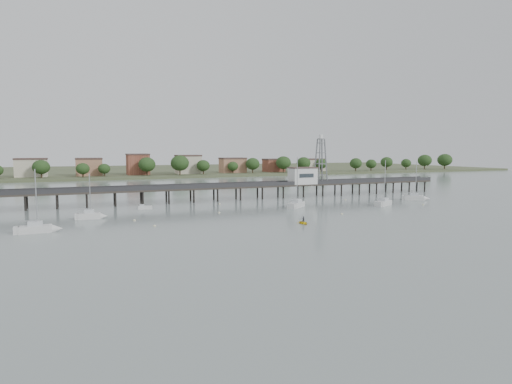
% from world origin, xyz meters
% --- Properties ---
extents(ground_plane, '(500.00, 500.00, 0.00)m').
position_xyz_m(ground_plane, '(0.00, 0.00, 0.00)').
color(ground_plane, slate).
rests_on(ground_plane, ground).
extents(pier, '(150.00, 5.00, 5.50)m').
position_xyz_m(pier, '(0.00, 60.00, 3.79)').
color(pier, '#2D2823').
rests_on(pier, ground).
extents(pier_building, '(8.40, 5.40, 5.30)m').
position_xyz_m(pier_building, '(25.00, 60.00, 6.67)').
color(pier_building, silver).
rests_on(pier_building, ground).
extents(lattice_tower, '(3.20, 3.20, 15.50)m').
position_xyz_m(lattice_tower, '(31.50, 60.00, 11.10)').
color(lattice_tower, slate).
rests_on(lattice_tower, ground).
extents(sailboat_a, '(7.23, 2.36, 11.92)m').
position_xyz_m(sailboat_a, '(-46.29, 26.09, 0.65)').
color(sailboat_a, silver).
rests_on(sailboat_a, ground).
extents(sailboat_b, '(6.00, 1.87, 10.09)m').
position_xyz_m(sailboat_b, '(-37.37, 38.69, 0.66)').
color(sailboat_b, silver).
rests_on(sailboat_b, ground).
extents(sailboat_d, '(7.76, 5.41, 12.60)m').
position_xyz_m(sailboat_d, '(35.51, 33.21, 0.65)').
color(sailboat_d, silver).
rests_on(sailboat_d, ground).
extents(sailboat_c, '(7.79, 7.15, 13.55)m').
position_xyz_m(sailboat_c, '(12.49, 39.34, 0.64)').
color(sailboat_c, silver).
rests_on(sailboat_c, ground).
extents(sailboat_e, '(7.00, 5.80, 11.86)m').
position_xyz_m(sailboat_e, '(52.05, 39.07, 0.65)').
color(sailboat_e, silver).
rests_on(sailboat_e, ground).
extents(white_tender, '(3.51, 1.77, 1.31)m').
position_xyz_m(white_tender, '(-25.04, 49.89, 0.41)').
color(white_tender, silver).
rests_on(white_tender, ground).
extents(yellow_dinghy, '(2.07, 0.70, 2.86)m').
position_xyz_m(yellow_dinghy, '(1.31, 16.20, 0.00)').
color(yellow_dinghy, yellow).
rests_on(yellow_dinghy, ground).
extents(dinghy_occupant, '(0.55, 1.27, 0.30)m').
position_xyz_m(dinghy_occupant, '(1.31, 16.20, 0.00)').
color(dinghy_occupant, black).
rests_on(dinghy_occupant, ground).
extents(mooring_buoys, '(75.07, 29.04, 0.39)m').
position_xyz_m(mooring_buoys, '(3.17, 35.30, 0.08)').
color(mooring_buoys, beige).
rests_on(mooring_buoys, ground).
extents(far_shore, '(500.00, 170.00, 10.40)m').
position_xyz_m(far_shore, '(0.36, 239.58, 0.95)').
color(far_shore, '#475133').
rests_on(far_shore, ground).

